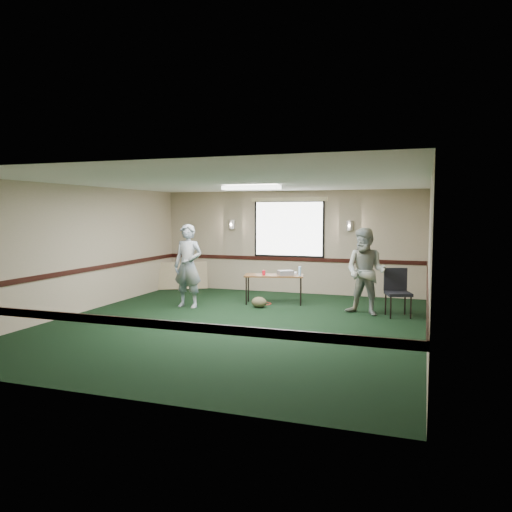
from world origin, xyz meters
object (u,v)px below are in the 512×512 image
(folding_table, at_px, (274,277))
(projector, at_px, (285,273))
(person_right, at_px, (366,272))
(conference_chair, at_px, (397,288))
(person_left, at_px, (188,266))

(folding_table, height_order, projector, projector)
(projector, bearing_deg, person_right, -51.18)
(folding_table, xyz_separation_m, conference_chair, (2.80, -0.49, -0.06))
(projector, bearing_deg, conference_chair, -44.92)
(folding_table, distance_m, person_right, 2.26)
(folding_table, xyz_separation_m, person_right, (2.17, -0.58, 0.27))
(conference_chair, relative_size, person_right, 0.54)
(person_left, xyz_separation_m, person_right, (3.87, 0.44, -0.03))
(folding_table, bearing_deg, conference_chair, -23.06)
(folding_table, height_order, person_right, person_right)
(conference_chair, xyz_separation_m, person_right, (-0.63, -0.09, 0.33))
(folding_table, relative_size, person_left, 0.77)
(folding_table, relative_size, projector, 4.37)
(person_right, bearing_deg, person_left, -158.41)
(conference_chair, bearing_deg, person_left, 168.17)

